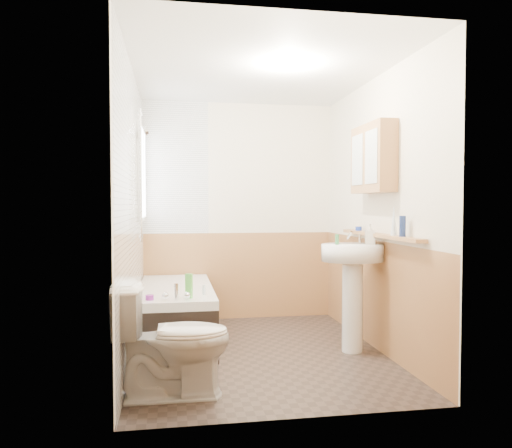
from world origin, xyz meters
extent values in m
plane|color=#2B221E|center=(0.00, 0.00, 0.00)|extent=(2.80, 2.80, 0.00)
plane|color=white|center=(0.00, 0.00, 2.50)|extent=(2.80, 2.80, 0.00)
cube|color=#F4E7C9|center=(0.00, 1.41, 1.25)|extent=(2.20, 0.02, 2.50)
cube|color=#F4E7C9|center=(0.00, -1.41, 1.25)|extent=(2.20, 0.02, 2.50)
cube|color=#F4E7C9|center=(-1.11, 0.00, 1.25)|extent=(0.02, 2.80, 2.50)
cube|color=#F4E7C9|center=(1.11, 0.00, 1.25)|extent=(0.02, 2.80, 2.50)
cube|color=#AF7A47|center=(1.09, 0.00, 0.50)|extent=(0.01, 2.80, 1.00)
cube|color=#AF7A47|center=(0.00, -1.39, 0.50)|extent=(2.20, 0.01, 1.00)
cube|color=#AF7A47|center=(0.00, 1.39, 0.50)|extent=(2.20, 0.01, 1.00)
cube|color=white|center=(-1.09, 0.00, 1.25)|extent=(0.01, 2.80, 2.50)
cube|color=white|center=(-0.73, 1.39, 1.75)|extent=(0.75, 0.01, 1.50)
cube|color=white|center=(-1.07, 0.95, 1.65)|extent=(0.03, 0.79, 0.99)
cube|color=white|center=(-1.05, 0.95, 1.65)|extent=(0.01, 0.70, 0.90)
cube|color=white|center=(-1.05, 0.95, 1.65)|extent=(0.01, 0.04, 0.90)
cube|color=black|center=(-0.73, 0.55, 0.22)|extent=(0.70, 1.64, 0.45)
cube|color=white|center=(-0.73, 0.55, 0.49)|extent=(0.70, 1.64, 0.08)
cube|color=white|center=(-0.73, 0.55, 0.48)|extent=(0.56, 1.50, 0.04)
cylinder|color=silver|center=(-0.73, -0.17, 0.60)|extent=(0.04, 0.04, 0.14)
sphere|color=silver|center=(-0.82, -0.17, 0.57)|extent=(0.06, 0.06, 0.06)
sphere|color=silver|center=(-0.64, -0.17, 0.57)|extent=(0.06, 0.06, 0.06)
cylinder|color=silver|center=(-1.05, 0.45, 1.60)|extent=(0.02, 0.02, 1.25)
cylinder|color=silver|center=(-1.05, 0.45, 1.03)|extent=(0.05, 0.05, 0.02)
cylinder|color=silver|center=(-1.05, 0.45, 2.18)|extent=(0.05, 0.05, 0.02)
cylinder|color=silver|center=(-1.00, 0.45, 2.02)|extent=(0.07, 0.08, 0.09)
imported|color=white|center=(-0.76, -0.91, 0.39)|extent=(0.81, 0.45, 0.79)
cylinder|color=white|center=(0.84, -0.10, 0.39)|extent=(0.19, 0.19, 0.79)
ellipsoid|color=white|center=(0.84, -0.10, 0.90)|extent=(0.57, 0.46, 0.15)
cylinder|color=silver|center=(0.73, 0.01, 1.02)|extent=(0.03, 0.03, 0.08)
cylinder|color=silver|center=(0.95, 0.01, 1.02)|extent=(0.03, 0.03, 0.08)
cylinder|color=silver|center=(0.84, -0.01, 1.05)|extent=(0.02, 0.11, 0.09)
cube|color=#AF7A47|center=(1.04, -0.20, 1.06)|extent=(0.10, 1.56, 0.03)
cube|color=#AF7A47|center=(1.02, -0.12, 1.74)|extent=(0.16, 0.68, 0.61)
cube|color=silver|center=(0.93, -0.29, 1.74)|extent=(0.01, 0.26, 0.46)
cube|color=silver|center=(0.93, 0.04, 1.74)|extent=(0.01, 0.26, 0.46)
cylinder|color=navy|center=(1.04, -0.67, 1.16)|extent=(0.06, 0.06, 0.17)
cone|color=silver|center=(1.04, -0.51, 1.20)|extent=(0.06, 0.06, 0.25)
cylinder|color=#19339E|center=(1.04, 0.28, 1.09)|extent=(0.07, 0.07, 0.04)
imported|color=silver|center=(0.98, -0.15, 1.02)|extent=(0.14, 0.20, 0.09)
cylinder|color=#388447|center=(0.68, -0.14, 1.02)|extent=(0.03, 0.03, 0.09)
cube|color=#59C647|center=(-0.62, -0.09, 0.63)|extent=(0.07, 0.06, 0.21)
cylinder|color=purple|center=(-0.95, -0.12, 0.55)|extent=(0.08, 0.08, 0.04)
cylinder|color=silver|center=(-0.49, 0.05, 0.57)|extent=(0.03, 0.03, 0.09)
camera|label=1|loc=(-0.75, -4.36, 1.32)|focal=35.00mm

